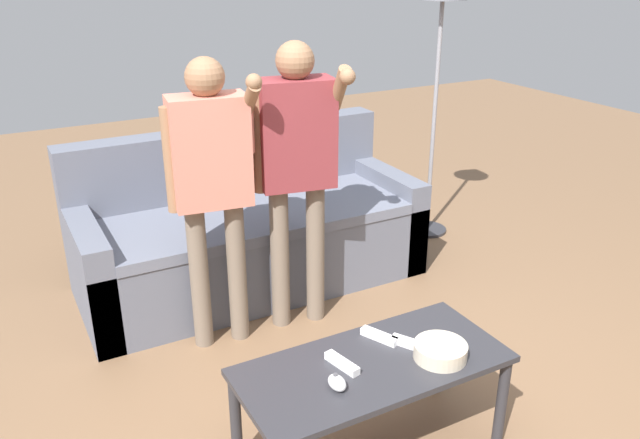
% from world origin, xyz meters
% --- Properties ---
extents(couch, '(1.99, 0.83, 0.89)m').
position_xyz_m(couch, '(0.05, 1.58, 0.31)').
color(couch, slate).
rests_on(couch, ground).
extents(coffee_table, '(1.03, 0.47, 0.44)m').
position_xyz_m(coffee_table, '(-0.10, -0.03, 0.38)').
color(coffee_table, '#2D2D33').
rests_on(coffee_table, ground).
extents(snack_bowl, '(0.20, 0.20, 0.06)m').
position_xyz_m(snack_bowl, '(0.13, -0.13, 0.47)').
color(snack_bowl, beige).
rests_on(snack_bowl, coffee_table).
extents(game_remote_nunchuk, '(0.06, 0.09, 0.05)m').
position_xyz_m(game_remote_nunchuk, '(-0.30, -0.10, 0.46)').
color(game_remote_nunchuk, white).
rests_on(game_remote_nunchuk, coffee_table).
extents(floor_lamp, '(0.31, 0.31, 1.80)m').
position_xyz_m(floor_lamp, '(1.46, 1.65, 1.53)').
color(floor_lamp, '#2D2D33').
rests_on(floor_lamp, ground).
extents(player_left, '(0.42, 0.34, 1.44)m').
position_xyz_m(player_left, '(-0.33, 1.03, 0.91)').
color(player_left, '#756656').
rests_on(player_left, ground).
extents(player_center, '(0.43, 0.40, 1.49)m').
position_xyz_m(player_center, '(0.10, 1.01, 0.94)').
color(player_center, '#756656').
rests_on(player_center, ground).
extents(game_remote_wand_near, '(0.07, 0.16, 0.03)m').
position_xyz_m(game_remote_wand_near, '(-0.22, 0.00, 0.46)').
color(game_remote_wand_near, white).
rests_on(game_remote_wand_near, coffee_table).
extents(game_remote_wand_far, '(0.11, 0.16, 0.03)m').
position_xyz_m(game_remote_wand_far, '(0.08, -0.02, 0.46)').
color(game_remote_wand_far, white).
rests_on(game_remote_wand_far, coffee_table).
extents(game_remote_wand_spare, '(0.10, 0.16, 0.03)m').
position_xyz_m(game_remote_wand_spare, '(-0.00, 0.09, 0.46)').
color(game_remote_wand_spare, white).
rests_on(game_remote_wand_spare, coffee_table).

